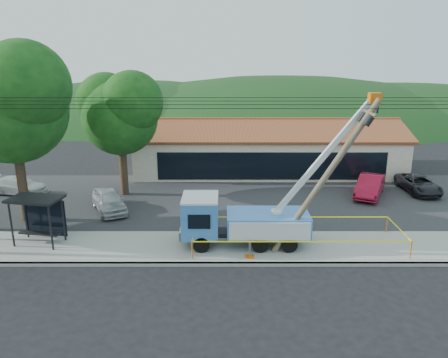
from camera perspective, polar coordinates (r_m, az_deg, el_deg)
ground at (r=19.97m, az=-0.63°, el=-14.03°), size 120.00×120.00×0.00m
curb at (r=21.77m, az=-0.57°, el=-11.06°), size 60.00×0.25×0.15m
sidewalk at (r=23.47m, az=-0.53°, el=-8.93°), size 60.00×4.00×0.15m
parking_lot at (r=30.91m, az=-0.40°, el=-2.64°), size 60.00×12.00×0.10m
strip_mall at (r=38.29m, az=5.68°, el=3.86°), size 22.50×8.53×4.67m
tree_west_near at (r=28.15m, az=-26.10°, el=9.46°), size 7.56×6.72×10.80m
tree_lot at (r=31.32m, az=-13.48°, el=8.76°), size 6.30×5.60×8.94m
hill_west at (r=74.50m, az=-11.91°, el=8.18°), size 78.40×56.00×28.00m
hill_center at (r=73.59m, az=7.72°, el=8.28°), size 89.60×64.00×32.00m
hill_east at (r=78.78m, az=22.42°, el=7.74°), size 72.80×52.00×26.00m
utility_truck at (r=23.17m, az=2.33°, el=-5.22°), size 9.89×3.62×8.04m
leaning_pole at (r=22.04m, az=13.64°, el=1.06°), size 4.97×1.72×7.95m
bus_shelter at (r=25.24m, az=-23.09°, el=-3.63°), size 2.93×2.11×2.58m
caution_tape at (r=23.63m, az=9.44°, el=-6.84°), size 10.91×3.40×0.98m
car_silver at (r=29.50m, az=-14.66°, el=-4.24°), size 3.37×4.51×1.43m
car_red at (r=33.19m, az=18.40°, el=-2.24°), size 3.41×4.79×1.50m
car_white at (r=35.29m, az=-25.13°, el=-1.89°), size 4.54×2.58×1.24m
car_dark at (r=35.38m, az=23.93°, el=-1.70°), size 2.25×4.53×1.23m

